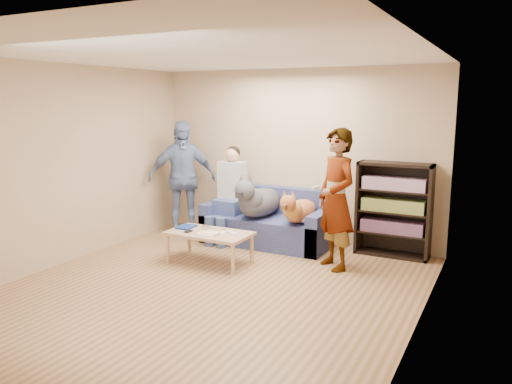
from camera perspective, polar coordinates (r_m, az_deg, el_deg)
The scene contains 26 objects.
ground at distance 5.77m, azimuth -5.57°, elevation -11.26°, with size 5.00×5.00×0.00m, color brown.
ceiling at distance 5.38m, azimuth -6.07°, elevation 15.41°, with size 5.00×5.00×0.00m, color white.
wall_back at distance 7.63m, azimuth 4.49°, elevation 4.15°, with size 4.50×4.50×0.00m, color tan.
wall_left at distance 6.91m, azimuth -21.70°, elevation 2.80°, with size 5.00×5.00×0.00m, color tan.
wall_right at distance 4.62m, azimuth 18.32°, elevation -0.41°, with size 5.00×5.00×0.00m, color tan.
blanket at distance 7.07m, azimuth 5.82°, elevation -2.96°, with size 0.41×0.34×0.14m, color silver.
person_standing_right at distance 6.36m, azimuth 9.15°, elevation -0.85°, with size 0.65×0.43×1.80m, color gray.
person_standing_left at distance 8.06m, azimuth -8.46°, elevation 1.61°, with size 1.07×0.44×1.82m, color #7D90C8.
held_controller at distance 6.21m, azimuth 6.87°, elevation 0.51°, with size 0.04×0.12×0.03m, color silver.
notebook_blue at distance 6.87m, azimuth -7.95°, elevation -3.96°, with size 0.20×0.26×0.03m, color navy.
papers at distance 6.51m, azimuth -5.46°, elevation -4.77°, with size 0.26×0.20×0.01m, color white.
magazine at distance 6.50m, azimuth -5.14°, elevation -4.65°, with size 0.22×0.17×0.01m, color beige.
camera_silver at distance 6.77m, azimuth -5.67°, elevation -4.02°, with size 0.11×0.06×0.05m, color silver.
controller_a at distance 6.55m, azimuth -2.82°, elevation -4.56°, with size 0.04×0.13×0.03m, color silver.
controller_b at distance 6.45m, azimuth -2.56°, elevation -4.80°, with size 0.09×0.06×0.03m, color white.
headphone_cup_a at distance 6.49m, azimuth -3.96°, elevation -4.75°, with size 0.07×0.07×0.02m, color white.
headphone_cup_b at distance 6.56m, azimuth -3.60°, elevation -4.59°, with size 0.07×0.07×0.02m, color white.
pen_orange at distance 6.50m, azimuth -6.27°, elevation -4.84°, with size 0.01×0.01×0.14m, color orange.
pen_black at distance 6.70m, azimuth -3.66°, elevation -4.32°, with size 0.01×0.01×0.14m, color black.
wallet at distance 6.65m, azimuth -7.74°, elevation -4.48°, with size 0.07×0.12×0.01m, color black.
sofa at distance 7.54m, azimuth 1.43°, elevation -3.76°, with size 1.90×0.85×0.82m.
person_seated at distance 7.61m, azimuth -3.09°, elevation 0.15°, with size 0.40×0.73×1.47m.
dog_gray at distance 7.35m, azimuth 0.19°, elevation -0.99°, with size 0.48×1.28×0.69m.
dog_tan at distance 7.04m, azimuth 4.84°, elevation -2.06°, with size 0.36×1.14×0.52m.
coffee_table at distance 6.63m, azimuth -5.35°, elevation -4.97°, with size 1.10×0.60×0.42m.
bookshelf at distance 7.11m, azimuth 15.47°, elevation -1.72°, with size 1.00×0.34×1.30m.
Camera 1 is at (2.93, -4.49, 2.12)m, focal length 35.00 mm.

